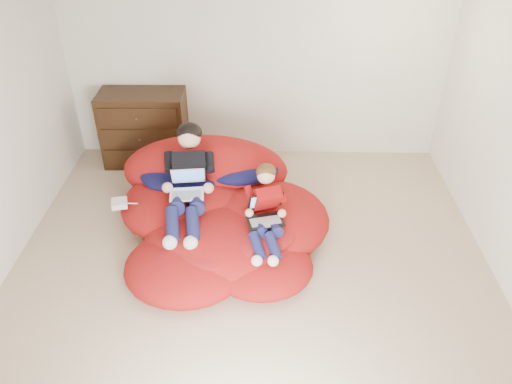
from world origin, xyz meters
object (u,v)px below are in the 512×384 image
Objects in this scene: younger_boy at (266,206)px; laptop_black at (266,212)px; dresser at (145,128)px; laptop_white at (187,186)px; older_boy at (188,176)px; beanbag_pile at (217,212)px.

younger_boy is 2.17× the size of laptop_black.
dresser is 1.81m from laptop_white.
dresser is 0.90× the size of older_boy.
laptop_black is at bearing -90.00° from younger_boy.
younger_boy reaches higher than laptop_black.
laptop_white is at bearing -63.31° from dresser.
dresser is 1.16× the size of younger_boy.
laptop_black is at bearing -35.92° from beanbag_pile.
beanbag_pile is 6.06× the size of laptop_white.
dresser is 2.51m from younger_boy.
older_boy is 3.13× the size of laptop_white.
dresser is 2.80× the size of laptop_white.
beanbag_pile reaches higher than laptop_white.
dresser reaches higher than beanbag_pile.
beanbag_pile is 0.55m from older_boy.
laptop_white is at bearing 158.42° from laptop_black.
dresser is at bearing 117.82° from older_boy.
laptop_black is (0.84, -0.41, -0.17)m from older_boy.
laptop_white is at bearing -168.27° from beanbag_pile.
beanbag_pile is at bearing 11.73° from laptop_white.
older_boy is at bearing -62.18° from dresser.
beanbag_pile is 5.47× the size of laptop_black.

